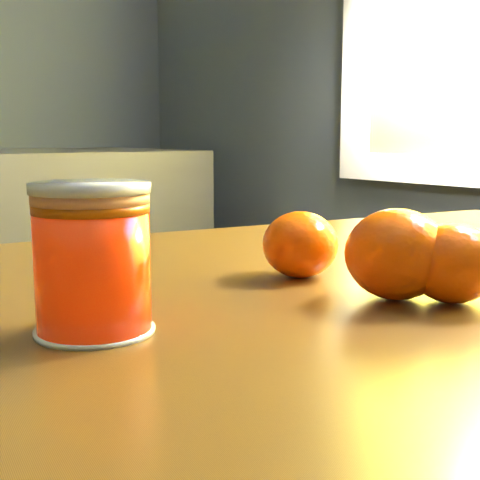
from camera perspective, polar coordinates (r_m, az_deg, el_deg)
table at (r=0.55m, az=8.60°, el=-15.55°), size 1.19×0.92×0.82m
juice_glass at (r=0.42m, az=-12.46°, el=-1.64°), size 0.07×0.07×0.09m
orange_front at (r=0.51m, az=13.23°, el=-1.17°), size 0.08×0.08×0.07m
orange_back at (r=0.57m, az=5.16°, el=-0.38°), size 0.09×0.09×0.06m
orange_extra at (r=0.51m, az=17.68°, el=-1.88°), size 0.07×0.07×0.06m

